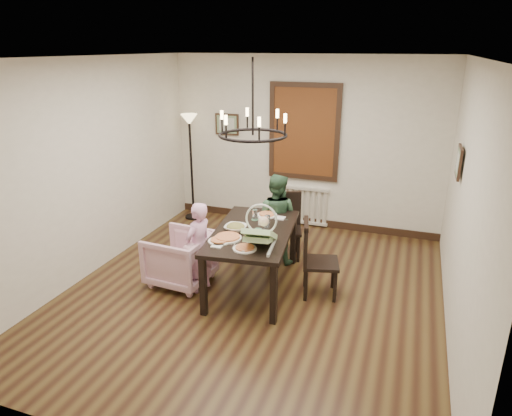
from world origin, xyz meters
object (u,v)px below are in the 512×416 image
Objects in this scene: elderly_woman at (199,255)px; floor_lamp at (192,169)px; baby_bouncer at (260,233)px; dining_table at (253,237)px; chair_right at (321,259)px; armchair at (180,258)px; drinking_glass at (267,224)px; chair_far at (287,226)px; seated_man at (276,225)px.

floor_lamp is (-1.24, 2.28, 0.42)m from elderly_woman.
floor_lamp is (-2.08, 2.40, -0.04)m from baby_bouncer.
dining_table is 0.87m from chair_right.
drinking_glass is at bearing 108.39° from armchair.
chair_right is at bearing 1.60° from drinking_glass.
elderly_woman reaches higher than chair_far.
baby_bouncer is (0.84, -0.13, 0.46)m from elderly_woman.
dining_table is 1.02m from chair_far.
elderly_woman is (-1.45, -0.38, -0.00)m from chair_right.
chair_right reaches higher than elderly_woman.
armchair is at bearing -165.47° from drinking_glass.
seated_man is 0.59× the size of floor_lamp.
chair_far is 6.03× the size of drinking_glass.
chair_right is 1.50m from elderly_woman.
drinking_glass reaches higher than dining_table.
drinking_glass is (-0.69, -0.02, 0.37)m from chair_right.
seated_man is at bearing 98.49° from drinking_glass.
chair_right is 0.54× the size of floor_lamp.
drinking_glass is (0.76, 0.36, 0.37)m from elderly_woman.
chair_right reaches higher than armchair.
armchair is 0.78× the size of elderly_woman.
baby_bouncer is 0.51m from drinking_glass.
chair_far is 0.89× the size of seated_man.
armchair is (-0.92, -0.21, -0.34)m from dining_table.
elderly_woman is 2.63m from floor_lamp.
floor_lamp reaches higher than drinking_glass.
elderly_woman is 0.92m from drinking_glass.
baby_bouncer is (0.07, -1.40, 0.47)m from chair_far.
dining_table reaches higher than armchair.
armchair is at bearing 162.35° from baby_bouncer.
chair_far is 0.99m from drinking_glass.
dining_table is at bearing -116.35° from chair_far.
dining_table is 1.85× the size of chair_far.
chair_right is 0.92× the size of seated_man.
baby_bouncer is (-0.61, -0.51, 0.46)m from chair_right.
elderly_woman reaches higher than dining_table.
seated_man is (-0.80, 0.75, 0.04)m from chair_right.
drinking_glass is at bearing 102.22° from seated_man.
armchair is (-1.08, -1.19, -0.13)m from chair_far.
chair_far is 0.19m from seated_man.
floor_lamp is (-2.00, 1.91, 0.05)m from drinking_glass.
seated_man reaches higher than drinking_glass.
chair_far reaches higher than armchair.
elderly_woman is at bearing -61.39° from floor_lamp.
armchair is at bearing -174.13° from dining_table.
drinking_glass is (1.08, 0.28, 0.51)m from armchair.
elderly_woman is 1.31m from seated_man.
elderly_woman is 0.97m from baby_bouncer.
chair_far is 1.61m from armchair.
seated_man is (0.04, 0.84, -0.16)m from dining_table.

